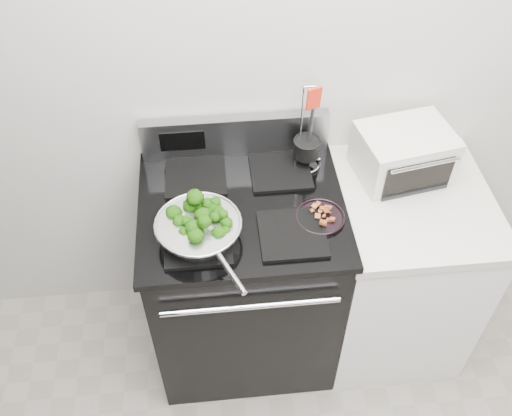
{
  "coord_description": "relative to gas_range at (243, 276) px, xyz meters",
  "views": [
    {
      "loc": [
        -0.39,
        -0.08,
        2.52
      ],
      "look_at": [
        -0.25,
        1.36,
        0.98
      ],
      "focal_mm": 40.0,
      "sensor_mm": 36.0,
      "label": 1
    }
  ],
  "objects": [
    {
      "name": "back_wall",
      "position": [
        0.3,
        0.34,
        0.86
      ],
      "size": [
        4.0,
        0.02,
        2.7
      ],
      "primitive_type": "cube",
      "color": "beige",
      "rests_on": "ground"
    },
    {
      "name": "gas_range",
      "position": [
        0.0,
        0.0,
        0.0
      ],
      "size": [
        0.79,
        0.69,
        1.13
      ],
      "color": "black",
      "rests_on": "floor"
    },
    {
      "name": "utensil_holder",
      "position": [
        0.28,
        0.2,
        0.53
      ],
      "size": [
        0.12,
        0.12,
        0.38
      ],
      "rotation": [
        0.0,
        0.0,
        0.32
      ],
      "color": "silver",
      "rests_on": "gas_range"
    },
    {
      "name": "bacon_plate",
      "position": [
        0.28,
        -0.1,
        0.48
      ],
      "size": [
        0.18,
        0.18,
        0.04
      ],
      "rotation": [
        0.0,
        0.0,
        0.35
      ],
      "color": "black",
      "rests_on": "gas_range"
    },
    {
      "name": "broccoli_pile",
      "position": [
        -0.16,
        -0.15,
        0.53
      ],
      "size": [
        0.24,
        0.24,
        0.08
      ],
      "primitive_type": null,
      "color": "black",
      "rests_on": "skillet"
    },
    {
      "name": "toaster_oven",
      "position": [
        0.66,
        0.15,
        0.53
      ],
      "size": [
        0.4,
        0.33,
        0.2
      ],
      "rotation": [
        0.0,
        0.0,
        0.18
      ],
      "color": "silver",
      "rests_on": "counter"
    },
    {
      "name": "counter",
      "position": [
        0.68,
        -0.0,
        -0.03
      ],
      "size": [
        0.62,
        0.68,
        0.92
      ],
      "color": "white",
      "rests_on": "floor"
    },
    {
      "name": "skillet",
      "position": [
        -0.16,
        -0.15,
        0.51
      ],
      "size": [
        0.31,
        0.47,
        0.07
      ],
      "rotation": [
        0.0,
        0.0,
        0.42
      ],
      "color": "silver",
      "rests_on": "gas_range"
    }
  ]
}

